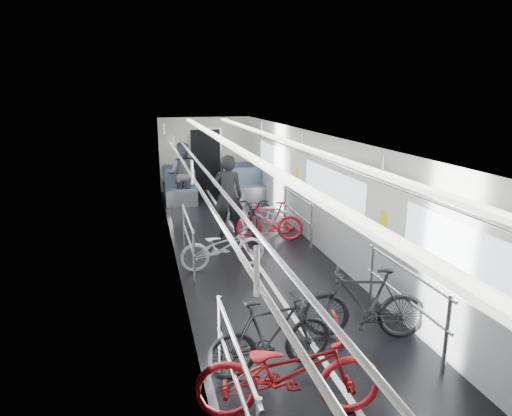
{
  "coord_description": "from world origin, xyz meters",
  "views": [
    {
      "loc": [
        -2.02,
        -7.97,
        3.25
      ],
      "look_at": [
        0.0,
        0.11,
        1.09
      ],
      "focal_mm": 32.0,
      "sensor_mm": 36.0,
      "label": 1
    }
  ],
  "objects_px": {
    "bike_right_mid": "(261,215)",
    "bike_aisle": "(253,215)",
    "bike_right_near": "(364,303)",
    "bike_left_near": "(288,371)",
    "bike_left_mid": "(271,335)",
    "bike_right_far": "(270,221)",
    "person_seated": "(182,174)",
    "bike_left_far": "(223,247)",
    "person_standing": "(228,196)"
  },
  "relations": [
    {
      "from": "bike_right_mid",
      "to": "bike_aisle",
      "type": "relative_size",
      "value": 0.91
    },
    {
      "from": "bike_right_near",
      "to": "bike_aisle",
      "type": "relative_size",
      "value": 0.93
    },
    {
      "from": "bike_left_near",
      "to": "bike_aisle",
      "type": "distance_m",
      "value": 6.05
    },
    {
      "from": "bike_left_mid",
      "to": "bike_right_far",
      "type": "distance_m",
      "value": 4.89
    },
    {
      "from": "bike_left_mid",
      "to": "bike_right_far",
      "type": "bearing_deg",
      "value": -22.67
    },
    {
      "from": "person_seated",
      "to": "bike_right_near",
      "type": "bearing_deg",
      "value": 115.68
    },
    {
      "from": "bike_left_mid",
      "to": "bike_right_far",
      "type": "xyz_separation_m",
      "value": [
        1.31,
        4.71,
        -0.03
      ]
    },
    {
      "from": "bike_left_near",
      "to": "bike_left_far",
      "type": "relative_size",
      "value": 1.19
    },
    {
      "from": "bike_left_near",
      "to": "person_seated",
      "type": "bearing_deg",
      "value": 11.05
    },
    {
      "from": "bike_right_near",
      "to": "person_seated",
      "type": "height_order",
      "value": "person_seated"
    },
    {
      "from": "bike_right_far",
      "to": "person_seated",
      "type": "xyz_separation_m",
      "value": [
        -1.56,
        3.81,
        0.46
      ]
    },
    {
      "from": "bike_left_far",
      "to": "bike_right_far",
      "type": "relative_size",
      "value": 1.09
    },
    {
      "from": "bike_left_near",
      "to": "person_seated",
      "type": "distance_m",
      "value": 9.29
    },
    {
      "from": "bike_left_near",
      "to": "bike_left_mid",
      "type": "height_order",
      "value": "bike_left_near"
    },
    {
      "from": "bike_right_mid",
      "to": "bike_left_far",
      "type": "bearing_deg",
      "value": -12.34
    },
    {
      "from": "person_seated",
      "to": "person_standing",
      "type": "bearing_deg",
      "value": 116.92
    },
    {
      "from": "bike_left_far",
      "to": "bike_right_near",
      "type": "height_order",
      "value": "bike_right_near"
    },
    {
      "from": "bike_left_mid",
      "to": "bike_right_near",
      "type": "height_order",
      "value": "bike_right_near"
    },
    {
      "from": "bike_right_far",
      "to": "person_seated",
      "type": "distance_m",
      "value": 4.15
    },
    {
      "from": "bike_right_far",
      "to": "person_standing",
      "type": "xyz_separation_m",
      "value": [
        -0.82,
        0.59,
        0.49
      ]
    },
    {
      "from": "bike_left_far",
      "to": "bike_right_near",
      "type": "distance_m",
      "value": 3.22
    },
    {
      "from": "person_seated",
      "to": "bike_right_mid",
      "type": "bearing_deg",
      "value": 129.24
    },
    {
      "from": "bike_left_near",
      "to": "bike_right_near",
      "type": "distance_m",
      "value": 1.88
    },
    {
      "from": "bike_right_near",
      "to": "bike_right_mid",
      "type": "xyz_separation_m",
      "value": [
        -0.16,
        4.86,
        -0.07
      ]
    },
    {
      "from": "bike_right_mid",
      "to": "bike_aisle",
      "type": "distance_m",
      "value": 0.25
    },
    {
      "from": "bike_right_far",
      "to": "person_standing",
      "type": "relative_size",
      "value": 0.79
    },
    {
      "from": "bike_right_mid",
      "to": "bike_right_far",
      "type": "height_order",
      "value": "bike_right_far"
    },
    {
      "from": "bike_aisle",
      "to": "bike_right_near",
      "type": "bearing_deg",
      "value": -75.17
    },
    {
      "from": "bike_left_near",
      "to": "bike_right_mid",
      "type": "distance_m",
      "value": 6.2
    },
    {
      "from": "person_standing",
      "to": "bike_left_far",
      "type": "bearing_deg",
      "value": 81.41
    },
    {
      "from": "bike_right_near",
      "to": "bike_left_far",
      "type": "bearing_deg",
      "value": -138.45
    },
    {
      "from": "bike_left_far",
      "to": "person_standing",
      "type": "relative_size",
      "value": 0.86
    },
    {
      "from": "bike_left_mid",
      "to": "bike_right_near",
      "type": "distance_m",
      "value": 1.49
    },
    {
      "from": "bike_left_near",
      "to": "bike_left_mid",
      "type": "xyz_separation_m",
      "value": [
        0.03,
        0.75,
        -0.03
      ]
    },
    {
      "from": "bike_right_near",
      "to": "bike_right_far",
      "type": "bearing_deg",
      "value": -162.65
    },
    {
      "from": "bike_left_mid",
      "to": "bike_right_mid",
      "type": "xyz_separation_m",
      "value": [
        1.26,
        5.31,
        -0.05
      ]
    },
    {
      "from": "person_seated",
      "to": "bike_aisle",
      "type": "bearing_deg",
      "value": 125.35
    },
    {
      "from": "bike_left_mid",
      "to": "bike_aisle",
      "type": "distance_m",
      "value": 5.3
    },
    {
      "from": "bike_aisle",
      "to": "person_standing",
      "type": "xyz_separation_m",
      "value": [
        -0.56,
        0.1,
        0.47
      ]
    },
    {
      "from": "bike_left_far",
      "to": "bike_aisle",
      "type": "xyz_separation_m",
      "value": [
        1.02,
        1.85,
        0.04
      ]
    },
    {
      "from": "bike_left_mid",
      "to": "person_standing",
      "type": "bearing_deg",
      "value": -12.37
    },
    {
      "from": "person_seated",
      "to": "bike_left_mid",
      "type": "bearing_deg",
      "value": 105.7
    },
    {
      "from": "bike_right_mid",
      "to": "bike_aisle",
      "type": "xyz_separation_m",
      "value": [
        -0.22,
        -0.11,
        0.04
      ]
    },
    {
      "from": "bike_left_near",
      "to": "bike_left_far",
      "type": "height_order",
      "value": "bike_left_near"
    },
    {
      "from": "bike_left_mid",
      "to": "bike_aisle",
      "type": "bearing_deg",
      "value": -18.5
    },
    {
      "from": "bike_right_near",
      "to": "bike_aisle",
      "type": "height_order",
      "value": "bike_right_near"
    },
    {
      "from": "bike_left_near",
      "to": "bike_right_mid",
      "type": "height_order",
      "value": "bike_left_near"
    },
    {
      "from": "bike_left_near",
      "to": "bike_right_far",
      "type": "distance_m",
      "value": 5.63
    },
    {
      "from": "bike_left_mid",
      "to": "bike_left_far",
      "type": "distance_m",
      "value": 3.35
    },
    {
      "from": "bike_left_mid",
      "to": "person_seated",
      "type": "xyz_separation_m",
      "value": [
        -0.26,
        8.52,
        0.43
      ]
    }
  ]
}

